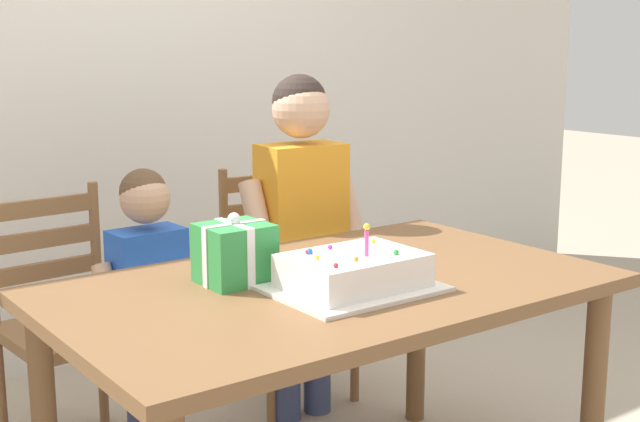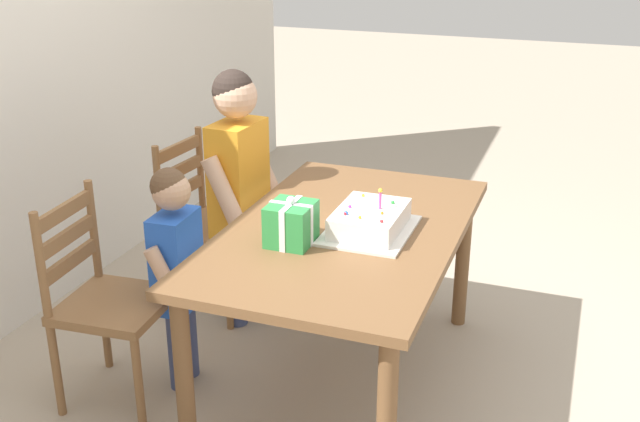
# 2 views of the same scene
# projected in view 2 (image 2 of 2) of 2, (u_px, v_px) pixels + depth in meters

# --- Properties ---
(ground_plane) EXTENTS (20.00, 20.00, 0.00)m
(ground_plane) POSITION_uv_depth(u_px,v_px,m) (343.00, 380.00, 3.50)
(ground_plane) COLOR tan
(dining_table) EXTENTS (1.57, 0.94, 0.75)m
(dining_table) POSITION_uv_depth(u_px,v_px,m) (344.00, 248.00, 3.25)
(dining_table) COLOR brown
(dining_table) RESTS_ON ground
(birthday_cake) EXTENTS (0.44, 0.34, 0.19)m
(birthday_cake) POSITION_uv_depth(u_px,v_px,m) (370.00, 221.00, 3.16)
(birthday_cake) COLOR white
(birthday_cake) RESTS_ON dining_table
(gift_box_red_large) EXTENTS (0.19, 0.18, 0.20)m
(gift_box_red_large) POSITION_uv_depth(u_px,v_px,m) (291.00, 224.00, 3.04)
(gift_box_red_large) COLOR #2D8E42
(gift_box_red_large) RESTS_ON dining_table
(chair_left) EXTENTS (0.45, 0.45, 0.92)m
(chair_left) POSITION_uv_depth(u_px,v_px,m) (106.00, 300.00, 3.23)
(chair_left) COLOR brown
(chair_left) RESTS_ON ground
(chair_right) EXTENTS (0.45, 0.45, 0.92)m
(chair_right) POSITION_uv_depth(u_px,v_px,m) (207.00, 223.00, 4.01)
(chair_right) COLOR brown
(chair_right) RESTS_ON ground
(child_older) EXTENTS (0.48, 0.28, 1.30)m
(child_older) POSITION_uv_depth(u_px,v_px,m) (239.00, 174.00, 3.75)
(child_older) COLOR #38426B
(child_older) RESTS_ON ground
(child_younger) EXTENTS (0.37, 0.21, 1.01)m
(child_younger) POSITION_uv_depth(u_px,v_px,m) (176.00, 257.00, 3.27)
(child_younger) COLOR #38426B
(child_younger) RESTS_ON ground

